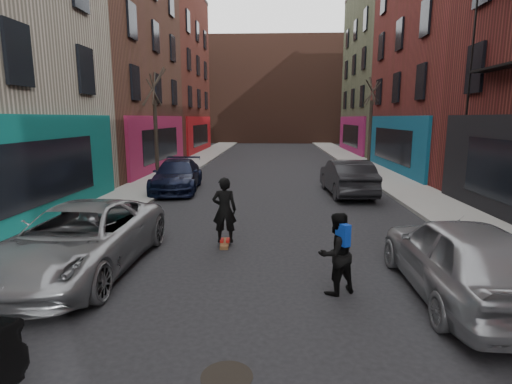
# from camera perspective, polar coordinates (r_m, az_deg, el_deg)

# --- Properties ---
(sidewalk_left) EXTENTS (2.50, 84.00, 0.13)m
(sidewalk_left) POSITION_cam_1_polar(r_m,az_deg,el_deg) (33.40, -8.13, 4.75)
(sidewalk_left) COLOR gray
(sidewalk_left) RESTS_ON ground
(sidewalk_right) EXTENTS (2.50, 84.00, 0.13)m
(sidewalk_right) POSITION_cam_1_polar(r_m,az_deg,el_deg) (33.42, 13.51, 4.57)
(sidewalk_right) COLOR gray
(sidewalk_right) RESTS_ON ground
(building_far) EXTENTS (40.00, 10.00, 14.00)m
(building_far) POSITION_cam_1_polar(r_m,az_deg,el_deg) (58.76, 2.74, 14.09)
(building_far) COLOR #47281E
(building_far) RESTS_ON ground
(tree_left_far) EXTENTS (2.00, 2.00, 6.50)m
(tree_left_far) POSITION_cam_1_polar(r_m,az_deg,el_deg) (21.55, -14.20, 10.22)
(tree_left_far) COLOR black
(tree_left_far) RESTS_ON sidewalk_left
(tree_right_far) EXTENTS (2.00, 2.00, 6.80)m
(tree_right_far) POSITION_cam_1_polar(r_m,az_deg,el_deg) (27.38, 16.08, 10.46)
(tree_right_far) COLOR black
(tree_right_far) RESTS_ON sidewalk_right
(parked_left_far) EXTENTS (2.59, 5.42, 1.49)m
(parked_left_far) POSITION_cam_1_polar(r_m,az_deg,el_deg) (9.73, -23.86, -6.16)
(parked_left_far) COLOR gray
(parked_left_far) RESTS_ON ground
(parked_left_end) EXTENTS (2.45, 5.14, 1.45)m
(parked_left_end) POSITION_cam_1_polar(r_m,az_deg,el_deg) (19.09, -11.20, 2.33)
(parked_left_end) COLOR black
(parked_left_end) RESTS_ON ground
(parked_right_far) EXTENTS (1.92, 4.71, 1.60)m
(parked_right_far) POSITION_cam_1_polar(r_m,az_deg,el_deg) (8.55, 27.26, -8.32)
(parked_right_far) COLOR #97999F
(parked_right_far) RESTS_ON ground
(parked_right_end) EXTENTS (1.91, 4.87, 1.58)m
(parked_right_end) POSITION_cam_1_polar(r_m,az_deg,el_deg) (18.21, 12.87, 2.08)
(parked_right_end) COLOR black
(parked_right_end) RESTS_ON ground
(skateboard) EXTENTS (0.26, 0.81, 0.10)m
(skateboard) POSITION_cam_1_polar(r_m,az_deg,el_deg) (10.90, -4.46, -7.35)
(skateboard) COLOR brown
(skateboard) RESTS_ON ground
(skateboarder) EXTENTS (0.66, 0.45, 1.76)m
(skateboarder) POSITION_cam_1_polar(r_m,az_deg,el_deg) (10.65, -4.53, -2.57)
(skateboarder) COLOR black
(skateboarder) RESTS_ON skateboard
(pedestrian) EXTENTS (0.99, 0.92, 1.62)m
(pedestrian) POSITION_cam_1_polar(r_m,az_deg,el_deg) (7.95, 11.40, -8.56)
(pedestrian) COLOR black
(pedestrian) RESTS_ON ground
(manhole) EXTENTS (0.76, 0.76, 0.01)m
(manhole) POSITION_cam_1_polar(r_m,az_deg,el_deg) (5.86, -4.20, -24.82)
(manhole) COLOR black
(manhole) RESTS_ON ground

